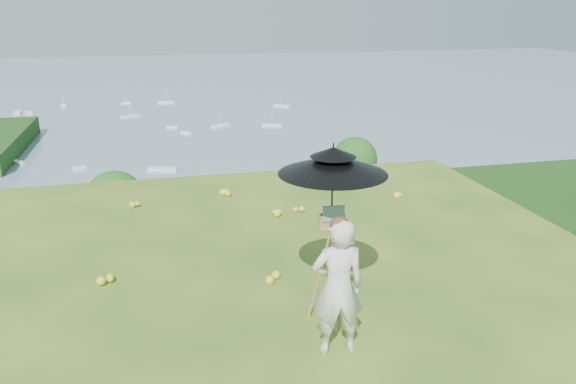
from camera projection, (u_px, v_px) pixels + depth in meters
name	position (u px, v px, depth m)	size (l,w,h in m)	color
ground	(143.00, 369.00, 5.93)	(14.00, 14.00, 0.00)	#39611B
shoreline_tier	(165.00, 276.00, 86.53)	(170.00, 28.00, 8.00)	slate
bay_water	(153.00, 98.00, 238.12)	(700.00, 700.00, 0.00)	#728DA2
slope_trees	(162.00, 261.00, 42.97)	(110.00, 50.00, 6.00)	#1C5519
harbor_town	(162.00, 237.00, 84.47)	(110.00, 22.00, 5.00)	silver
moored_boats	(112.00, 141.00, 162.37)	(140.00, 140.00, 0.70)	white
wildflowers	(143.00, 350.00, 6.14)	(10.00, 10.50, 0.12)	yellow
painter	(338.00, 287.00, 6.00)	(0.57, 0.38, 1.57)	silver
field_easel	(331.00, 265.00, 6.59)	(0.58, 0.58, 1.51)	olive
sun_umbrella	(332.00, 185.00, 6.31)	(1.24, 1.24, 0.97)	black
painter_cap	(340.00, 222.00, 5.76)	(0.21, 0.25, 0.10)	#D47480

